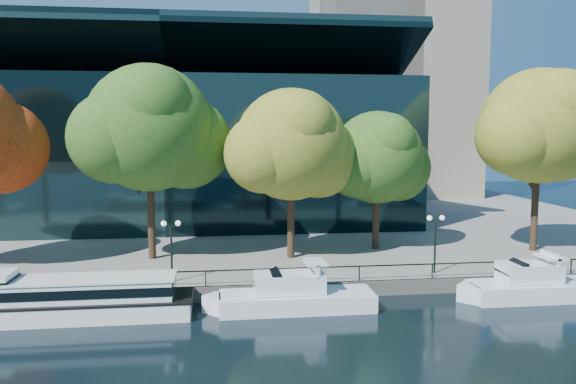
{
  "coord_description": "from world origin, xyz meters",
  "views": [
    {
      "loc": [
        0.81,
        -31.89,
        10.84
      ],
      "look_at": [
        5.88,
        8.0,
        6.39
      ],
      "focal_mm": 35.0,
      "sensor_mm": 36.0,
      "label": 1
    }
  ],
  "objects": [
    {
      "name": "ground",
      "position": [
        0.0,
        0.0,
        0.0
      ],
      "size": [
        160.0,
        160.0,
        0.0
      ],
      "primitive_type": "plane",
      "color": "black",
      "rests_on": "ground"
    },
    {
      "name": "promenade",
      "position": [
        0.0,
        36.38,
        0.5
      ],
      "size": [
        90.0,
        67.08,
        1.0
      ],
      "color": "slate",
      "rests_on": "ground"
    },
    {
      "name": "railing",
      "position": [
        0.0,
        3.25,
        1.94
      ],
      "size": [
        88.2,
        0.08,
        0.99
      ],
      "color": "black",
      "rests_on": "promenade"
    },
    {
      "name": "convention_building",
      "position": [
        -4.0,
        31.79,
        8.51
      ],
      "size": [
        50.0,
        24.57,
        21.43
      ],
      "color": "black",
      "rests_on": "ground"
    },
    {
      "name": "tour_boat",
      "position": [
        -7.92,
        0.94,
        1.21
      ],
      "size": [
        15.02,
        3.35,
        2.85
      ],
      "color": "white",
      "rests_on": "ground"
    },
    {
      "name": "cruiser_near",
      "position": [
        5.08,
        0.71,
        0.93
      ],
      "size": [
        10.36,
        2.67,
        3.0
      ],
      "color": "white",
      "rests_on": "ground"
    },
    {
      "name": "cruiser_far",
      "position": [
        20.55,
        0.92,
        0.97
      ],
      "size": [
        9.33,
        2.59,
        3.05
      ],
      "color": "white",
      "rests_on": "ground"
    },
    {
      "name": "tree_2",
      "position": [
        -4.01,
        11.43,
        10.79
      ],
      "size": [
        11.99,
        9.84,
        14.8
      ],
      "color": "black",
      "rests_on": "promenade"
    },
    {
      "name": "tree_3",
      "position": [
        6.6,
        10.4,
        9.56
      ],
      "size": [
        10.66,
        8.74,
        13.01
      ],
      "color": "black",
      "rests_on": "promenade"
    },
    {
      "name": "tree_4",
      "position": [
        14.0,
        12.73,
        8.45
      ],
      "size": [
        9.46,
        7.76,
        11.4
      ],
      "color": "black",
      "rests_on": "promenade"
    },
    {
      "name": "tree_5",
      "position": [
        26.71,
        10.46,
        10.95
      ],
      "size": [
        11.58,
        9.49,
        14.78
      ],
      "color": "black",
      "rests_on": "promenade"
    },
    {
      "name": "lamp_1",
      "position": [
        -2.19,
        4.5,
        3.98
      ],
      "size": [
        1.26,
        0.36,
        4.03
      ],
      "color": "black",
      "rests_on": "promenade"
    },
    {
      "name": "lamp_2",
      "position": [
        15.66,
        4.5,
        3.98
      ],
      "size": [
        1.26,
        0.36,
        4.03
      ],
      "color": "black",
      "rests_on": "promenade"
    }
  ]
}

